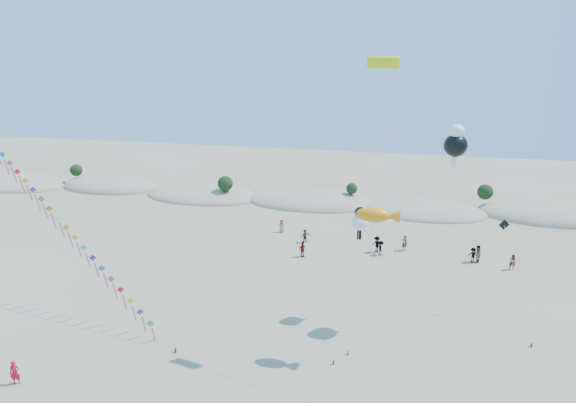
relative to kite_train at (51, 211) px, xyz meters
The scene contains 9 objects.
dune_ridge 37.47m from the kite_train, 60.64° to the left, with size 145.30×11.49×5.57m.
kite_train is the anchor object (origin of this frame).
fish_kite 27.17m from the kite_train, ahead, with size 2.95×8.45×11.26m.
cartoon_kite_low 25.74m from the kite_train, ahead, with size 1.35×6.60×9.53m.
cartoon_kite_high 33.04m from the kite_train, ahead, with size 8.75×8.61×16.19m.
parafoil_kite 29.29m from the kite_train, ahead, with size 5.05×9.96×20.98m.
dark_kite 37.97m from the kite_train, ahead, with size 2.35×5.52×8.17m.
flyer_foreground 13.57m from the kite_train, 69.81° to the right, with size 0.63×0.41×1.73m, color red.
beachgoers 33.26m from the kite_train, 29.37° to the left, with size 25.70×7.32×1.86m.
Camera 1 is at (10.36, -19.91, 21.84)m, focal length 30.00 mm.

